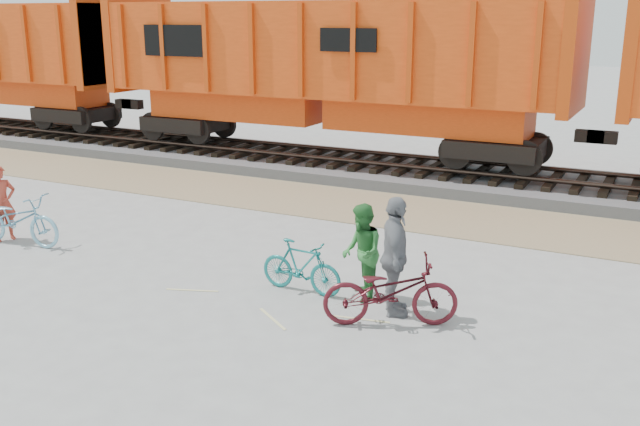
# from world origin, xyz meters

# --- Properties ---
(ground) EXTENTS (120.00, 120.00, 0.00)m
(ground) POSITION_xyz_m (0.00, 0.00, 0.00)
(ground) COLOR #9E9E99
(ground) RESTS_ON ground
(gravel_strip) EXTENTS (120.00, 3.00, 0.02)m
(gravel_strip) POSITION_xyz_m (0.00, 5.50, 0.01)
(gravel_strip) COLOR #9B8560
(gravel_strip) RESTS_ON ground
(ballast_bed) EXTENTS (120.00, 4.00, 0.30)m
(ballast_bed) POSITION_xyz_m (0.00, 9.00, 0.15)
(ballast_bed) COLOR slate
(ballast_bed) RESTS_ON ground
(track) EXTENTS (120.00, 2.60, 0.24)m
(track) POSITION_xyz_m (0.00, 9.00, 0.47)
(track) COLOR black
(track) RESTS_ON ballast_bed
(hopper_car_center) EXTENTS (14.00, 3.13, 4.65)m
(hopper_car_center) POSITION_xyz_m (-3.35, 9.00, 3.01)
(hopper_car_center) COLOR black
(hopper_car_center) RESTS_ON track
(bicycle_blue) EXTENTS (2.07, 0.96, 1.05)m
(bicycle_blue) POSITION_xyz_m (-5.61, -0.34, 0.52)
(bicycle_blue) COLOR #81C2DC
(bicycle_blue) RESTS_ON ground
(bicycle_teal) EXTENTS (1.51, 0.48, 0.90)m
(bicycle_teal) POSITION_xyz_m (0.67, -0.03, 0.45)
(bicycle_teal) COLOR #177472
(bicycle_teal) RESTS_ON ground
(bicycle_maroon) EXTENTS (2.10, 1.52, 1.05)m
(bicycle_maroon) POSITION_xyz_m (2.46, -0.57, 0.52)
(bicycle_maroon) COLOR #4C1219
(bicycle_maroon) RESTS_ON ground
(person_solo) EXTENTS (0.54, 0.66, 1.56)m
(person_solo) POSITION_xyz_m (-6.11, -0.24, 0.78)
(person_solo) COLOR #BA3F2B
(person_solo) RESTS_ON ground
(person_man) EXTENTS (0.92, 0.97, 1.58)m
(person_man) POSITION_xyz_m (1.67, 0.17, 0.79)
(person_man) COLOR #2F7935
(person_man) RESTS_ON ground
(person_woman) EXTENTS (0.86, 1.18, 1.86)m
(person_woman) POSITION_xyz_m (2.36, -0.17, 0.93)
(person_woman) COLOR gray
(person_woman) RESTS_ON ground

